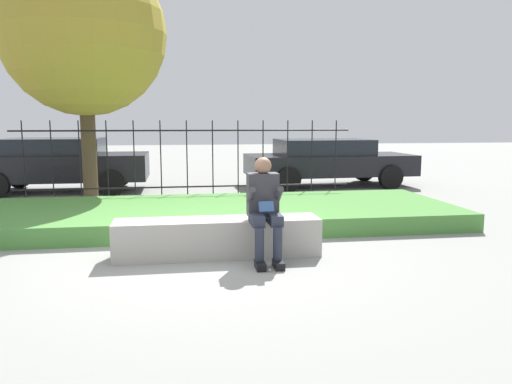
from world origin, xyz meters
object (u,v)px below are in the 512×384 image
object	(u,v)px
person_seated_reader	(264,205)
car_parked_right	(328,161)
stone_bench	(218,239)
tree_behind_fence	(84,34)
car_parked_left	(61,163)

from	to	relation	value
person_seated_reader	car_parked_right	size ratio (longest dim) A/B	0.29
stone_bench	car_parked_right	distance (m)	7.38
person_seated_reader	tree_behind_fence	distance (m)	6.53
car_parked_right	tree_behind_fence	bearing A→B (deg)	-166.01
stone_bench	tree_behind_fence	size ratio (longest dim) A/B	0.50
person_seated_reader	car_parked_right	world-z (taller)	person_seated_reader
car_parked_left	stone_bench	bearing A→B (deg)	-62.67
stone_bench	tree_behind_fence	distance (m)	6.30
stone_bench	person_seated_reader	size ratio (longest dim) A/B	2.04
car_parked_left	car_parked_right	bearing A→B (deg)	0.30
stone_bench	car_parked_right	xyz separation A→B (m)	(3.45, 6.51, 0.46)
stone_bench	car_parked_right	bearing A→B (deg)	62.10
car_parked_left	tree_behind_fence	xyz separation A→B (m)	(0.97, -1.68, 2.80)
stone_bench	car_parked_left	distance (m)	7.32
tree_behind_fence	car_parked_left	bearing A→B (deg)	119.99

